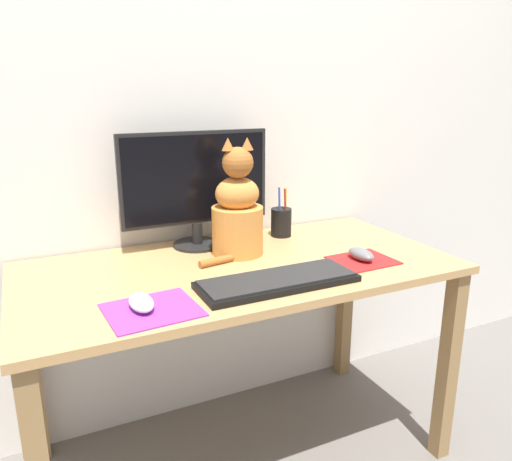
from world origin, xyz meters
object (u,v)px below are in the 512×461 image
(keyboard, at_px, (278,281))
(computer_mouse_right, at_px, (361,254))
(computer_mouse_left, at_px, (141,302))
(monitor, at_px, (196,185))
(cat, at_px, (237,212))
(pen_cup, at_px, (281,222))

(keyboard, height_order, computer_mouse_right, computer_mouse_right)
(keyboard, relative_size, computer_mouse_left, 3.99)
(monitor, xyz_separation_m, cat, (0.09, -0.14, -0.07))
(cat, xyz_separation_m, pen_cup, (0.23, 0.12, -0.09))
(monitor, relative_size, pen_cup, 2.83)
(computer_mouse_right, bearing_deg, pen_cup, 105.27)
(keyboard, distance_m, pen_cup, 0.48)
(computer_mouse_left, xyz_separation_m, pen_cup, (0.62, 0.42, 0.03))
(pen_cup, bearing_deg, cat, -152.03)
(computer_mouse_left, distance_m, cat, 0.50)
(computer_mouse_left, bearing_deg, pen_cup, 34.03)
(monitor, relative_size, computer_mouse_left, 4.54)
(computer_mouse_right, xyz_separation_m, pen_cup, (-0.10, 0.35, 0.03))
(pen_cup, bearing_deg, monitor, 177.09)
(monitor, distance_m, keyboard, 0.49)
(monitor, bearing_deg, computer_mouse_right, -41.61)
(monitor, xyz_separation_m, keyboard, (0.08, -0.43, -0.20))
(computer_mouse_right, xyz_separation_m, cat, (-0.32, 0.23, 0.12))
(computer_mouse_right, height_order, cat, cat)
(computer_mouse_right, bearing_deg, computer_mouse_left, -174.98)
(keyboard, distance_m, computer_mouse_right, 0.34)
(monitor, relative_size, keyboard, 1.14)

